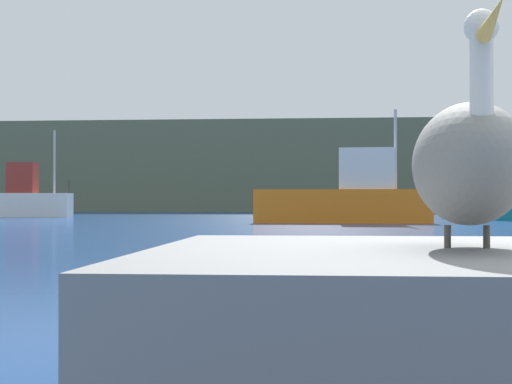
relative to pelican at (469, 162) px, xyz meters
name	(u,v)px	position (x,y,z in m)	size (l,w,h in m)	color
hillside_backdrop	(337,169)	(0.87, 67.84, 2.83)	(140.00, 16.23, 7.71)	#5B664C
pier_dock	(469,325)	(0.00, 0.01, -0.70)	(2.75, 2.49, 0.65)	gray
pelican	(469,162)	(0.00, 0.00, 0.00)	(0.54, 1.44, 0.94)	gray
fishing_boat_orange	(348,198)	(0.49, 27.81, -0.01)	(7.10, 2.16, 4.55)	orange
fishing_boat_white	(28,198)	(-16.87, 38.33, 0.06)	(4.55, 1.42, 4.84)	white
fishing_boat_teal	(504,202)	(8.28, 34.85, -0.19)	(4.75, 1.78, 5.01)	teal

